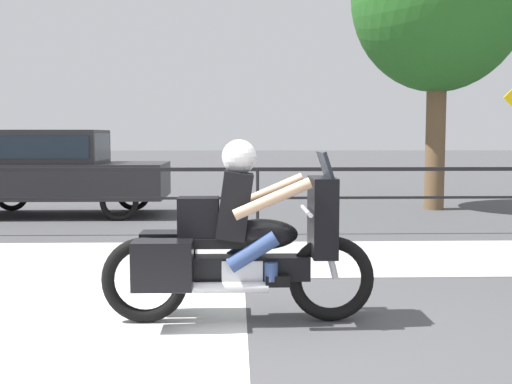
% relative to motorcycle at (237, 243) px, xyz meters
% --- Properties ---
extents(ground_plane, '(120.00, 120.00, 0.00)m').
position_rel_motorcycle_xyz_m(ground_plane, '(0.34, -0.60, -0.68)').
color(ground_plane, '#424244').
extents(sidewalk_band, '(44.00, 2.40, 0.01)m').
position_rel_motorcycle_xyz_m(sidewalk_band, '(0.34, 2.80, -0.67)').
color(sidewalk_band, '#A8A59E').
rests_on(sidewalk_band, ground).
extents(crosswalk_band, '(3.01, 6.00, 0.01)m').
position_rel_motorcycle_xyz_m(crosswalk_band, '(-1.42, -0.80, -0.67)').
color(crosswalk_band, silver).
rests_on(crosswalk_band, ground).
extents(fence_railing, '(36.00, 0.05, 1.07)m').
position_rel_motorcycle_xyz_m(fence_railing, '(0.34, 4.70, 0.17)').
color(fence_railing, black).
rests_on(fence_railing, ground).
extents(motorcycle, '(2.30, 0.76, 1.54)m').
position_rel_motorcycle_xyz_m(motorcycle, '(0.00, 0.00, 0.00)').
color(motorcycle, black).
rests_on(motorcycle, ground).
extents(parked_car, '(4.07, 1.77, 1.67)m').
position_rel_motorcycle_xyz_m(parked_car, '(-3.51, 7.27, 0.28)').
color(parked_car, '#232326').
rests_on(parked_car, ground).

